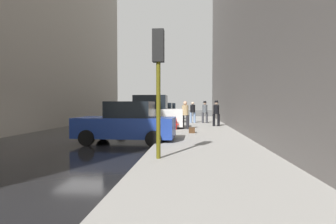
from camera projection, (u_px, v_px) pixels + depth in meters
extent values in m
plane|color=black|center=(84.00, 137.00, 13.32)|extent=(120.00, 120.00, 0.00)
cube|color=gray|center=(203.00, 137.00, 12.79)|extent=(4.00, 40.00, 0.15)
cube|color=navy|center=(126.00, 127.00, 11.29)|extent=(4.24, 1.93, 0.84)
cube|color=black|center=(130.00, 110.00, 11.24)|extent=(1.92, 1.60, 0.70)
cylinder|color=black|center=(103.00, 133.00, 12.36)|extent=(0.64, 0.23, 0.64)
cylinder|color=black|center=(87.00, 138.00, 10.53)|extent=(0.64, 0.23, 0.64)
cylinder|color=black|center=(160.00, 134.00, 12.06)|extent=(0.64, 0.23, 0.64)
cylinder|color=black|center=(153.00, 139.00, 10.24)|extent=(0.64, 0.23, 0.64)
cube|color=silver|center=(148.00, 117.00, 16.98)|extent=(4.61, 1.86, 1.10)
cube|color=black|center=(151.00, 102.00, 16.93)|extent=(2.08, 1.57, 0.90)
cylinder|color=black|center=(128.00, 124.00, 18.04)|extent=(0.64, 0.22, 0.64)
cylinder|color=black|center=(121.00, 126.00, 16.21)|extent=(0.64, 0.22, 0.64)
cylinder|color=black|center=(172.00, 124.00, 17.79)|extent=(0.64, 0.22, 0.64)
cylinder|color=black|center=(170.00, 126.00, 15.95)|extent=(0.64, 0.22, 0.64)
cube|color=#B7BABF|center=(159.00, 116.00, 22.63)|extent=(4.22, 1.88, 0.84)
cube|color=black|center=(161.00, 107.00, 22.60)|extent=(1.90, 1.58, 0.70)
cylinder|color=black|center=(145.00, 119.00, 23.67)|extent=(0.64, 0.23, 0.64)
cylinder|color=black|center=(141.00, 120.00, 21.84)|extent=(0.64, 0.23, 0.64)
cylinder|color=black|center=(175.00, 119.00, 23.45)|extent=(0.64, 0.23, 0.64)
cylinder|color=black|center=(174.00, 121.00, 21.62)|extent=(0.64, 0.23, 0.64)
cube|color=slate|center=(165.00, 113.00, 27.81)|extent=(4.27, 2.00, 0.84)
cube|color=black|center=(167.00, 106.00, 27.77)|extent=(1.95, 1.64, 0.70)
cylinder|color=black|center=(153.00, 116.00, 28.80)|extent=(0.65, 0.24, 0.64)
cylinder|color=black|center=(151.00, 117.00, 26.97)|extent=(0.65, 0.24, 0.64)
cylinder|color=black|center=(178.00, 116.00, 28.67)|extent=(0.65, 0.24, 0.64)
cylinder|color=black|center=(177.00, 117.00, 26.83)|extent=(0.65, 0.24, 0.64)
cylinder|color=red|center=(175.00, 125.00, 15.66)|extent=(0.22, 0.22, 0.55)
sphere|color=red|center=(175.00, 120.00, 15.65)|extent=(0.20, 0.20, 0.20)
cylinder|color=red|center=(172.00, 125.00, 15.67)|extent=(0.10, 0.09, 0.09)
cylinder|color=red|center=(178.00, 125.00, 15.64)|extent=(0.10, 0.09, 0.09)
cylinder|color=#514C0F|center=(158.00, 94.00, 7.31)|extent=(0.12, 0.12, 3.60)
cube|color=black|center=(158.00, 46.00, 7.27)|extent=(0.32, 0.24, 0.90)
sphere|color=red|center=(159.00, 37.00, 7.39)|extent=(0.14, 0.14, 0.14)
sphere|color=yellow|center=(159.00, 47.00, 7.40)|extent=(0.14, 0.14, 0.14)
sphere|color=green|center=(159.00, 57.00, 7.41)|extent=(0.14, 0.14, 0.14)
cylinder|color=black|center=(214.00, 120.00, 18.21)|extent=(0.21, 0.21, 0.85)
cylinder|color=black|center=(219.00, 120.00, 18.12)|extent=(0.21, 0.21, 0.85)
cylinder|color=black|center=(216.00, 109.00, 18.14)|extent=(0.46, 0.46, 0.62)
sphere|color=beige|center=(216.00, 103.00, 18.13)|extent=(0.24, 0.24, 0.24)
cylinder|color=black|center=(216.00, 102.00, 18.13)|extent=(0.34, 0.34, 0.02)
cylinder|color=black|center=(216.00, 101.00, 18.12)|extent=(0.23, 0.23, 0.11)
cylinder|color=#333338|center=(203.00, 118.00, 21.26)|extent=(0.19, 0.19, 0.85)
cylinder|color=#333338|center=(207.00, 118.00, 21.24)|extent=(0.19, 0.19, 0.85)
cylinder|color=#4C5156|center=(205.00, 109.00, 21.23)|extent=(0.41, 0.41, 0.62)
sphere|color=tan|center=(205.00, 103.00, 21.21)|extent=(0.24, 0.24, 0.24)
cylinder|color=black|center=(205.00, 102.00, 21.21)|extent=(0.34, 0.34, 0.02)
cylinder|color=black|center=(205.00, 102.00, 21.21)|extent=(0.23, 0.23, 0.11)
cylinder|color=black|center=(188.00, 122.00, 16.00)|extent=(0.22, 0.22, 0.85)
cylinder|color=black|center=(183.00, 122.00, 16.12)|extent=(0.22, 0.22, 0.85)
cylinder|color=tan|center=(185.00, 110.00, 16.04)|extent=(0.50, 0.50, 0.62)
sphere|color=tan|center=(185.00, 103.00, 16.03)|extent=(0.24, 0.24, 0.24)
cylinder|color=#728CB2|center=(195.00, 118.00, 21.44)|extent=(0.22, 0.22, 0.85)
cylinder|color=#728CB2|center=(191.00, 118.00, 21.39)|extent=(0.22, 0.22, 0.85)
cylinder|color=black|center=(193.00, 109.00, 21.39)|extent=(0.49, 0.49, 0.62)
sphere|color=beige|center=(193.00, 103.00, 21.38)|extent=(0.24, 0.24, 0.24)
cube|color=#472D19|center=(192.00, 130.00, 13.95)|extent=(0.32, 0.44, 0.28)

